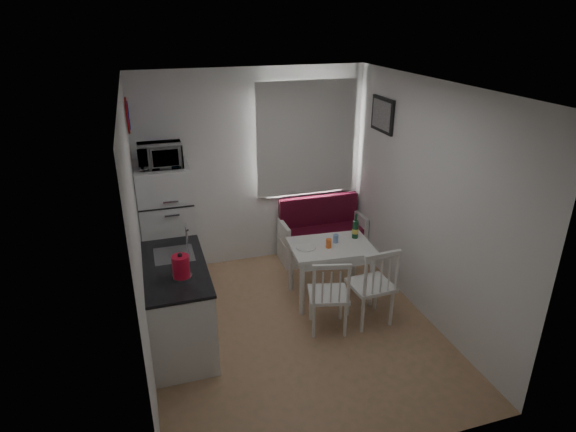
% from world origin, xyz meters
% --- Properties ---
extents(floor, '(3.00, 3.50, 0.02)m').
position_xyz_m(floor, '(0.00, 0.00, 0.00)').
color(floor, '#9C7E53').
rests_on(floor, ground).
extents(ceiling, '(3.00, 3.50, 0.02)m').
position_xyz_m(ceiling, '(0.00, 0.00, 2.60)').
color(ceiling, white).
rests_on(ceiling, wall_back).
extents(wall_back, '(3.00, 0.02, 2.60)m').
position_xyz_m(wall_back, '(0.00, 1.75, 1.30)').
color(wall_back, white).
rests_on(wall_back, floor).
extents(wall_front, '(3.00, 0.02, 2.60)m').
position_xyz_m(wall_front, '(0.00, -1.75, 1.30)').
color(wall_front, white).
rests_on(wall_front, floor).
extents(wall_left, '(0.02, 3.50, 2.60)m').
position_xyz_m(wall_left, '(-1.50, 0.00, 1.30)').
color(wall_left, white).
rests_on(wall_left, floor).
extents(wall_right, '(0.02, 3.50, 2.60)m').
position_xyz_m(wall_right, '(1.50, 0.00, 1.30)').
color(wall_right, white).
rests_on(wall_right, floor).
extents(window, '(1.22, 0.06, 1.47)m').
position_xyz_m(window, '(0.70, 1.72, 1.62)').
color(window, white).
rests_on(window, wall_back).
extents(curtain, '(1.35, 0.02, 1.50)m').
position_xyz_m(curtain, '(0.70, 1.65, 1.68)').
color(curtain, white).
rests_on(curtain, wall_back).
extents(kitchen_counter, '(0.62, 1.32, 1.16)m').
position_xyz_m(kitchen_counter, '(-1.20, 0.16, 0.46)').
color(kitchen_counter, white).
rests_on(kitchen_counter, floor).
extents(wall_sign, '(0.03, 0.40, 0.40)m').
position_xyz_m(wall_sign, '(-1.47, 1.45, 2.15)').
color(wall_sign, '#1A229C').
rests_on(wall_sign, wall_left).
extents(picture_frame, '(0.04, 0.52, 0.42)m').
position_xyz_m(picture_frame, '(1.48, 1.10, 2.05)').
color(picture_frame, black).
rests_on(picture_frame, wall_right).
extents(bench, '(1.20, 0.46, 0.85)m').
position_xyz_m(bench, '(0.89, 1.51, 0.28)').
color(bench, white).
rests_on(bench, floor).
extents(dining_table, '(0.99, 0.73, 0.71)m').
position_xyz_m(dining_table, '(0.60, 0.48, 0.63)').
color(dining_table, white).
rests_on(dining_table, floor).
extents(chair_left, '(0.50, 0.49, 0.47)m').
position_xyz_m(chair_left, '(0.35, -0.18, 0.55)').
color(chair_left, white).
rests_on(chair_left, floor).
extents(chair_right, '(0.46, 0.44, 0.50)m').
position_xyz_m(chair_right, '(0.85, -0.19, 0.58)').
color(chair_right, white).
rests_on(chair_right, floor).
extents(fridge, '(0.62, 0.62, 1.56)m').
position_xyz_m(fridge, '(-1.18, 1.40, 0.78)').
color(fridge, white).
rests_on(fridge, floor).
extents(microwave, '(0.49, 0.33, 0.27)m').
position_xyz_m(microwave, '(-1.18, 1.35, 1.70)').
color(microwave, white).
rests_on(microwave, fridge).
extents(kettle, '(0.19, 0.19, 0.26)m').
position_xyz_m(kettle, '(-1.15, -0.12, 1.03)').
color(kettle, red).
rests_on(kettle, kitchen_counter).
extents(wine_bottle, '(0.08, 0.08, 0.31)m').
position_xyz_m(wine_bottle, '(0.95, 0.58, 0.86)').
color(wine_bottle, '#154325').
rests_on(wine_bottle, dining_table).
extents(drinking_glass_orange, '(0.06, 0.06, 0.11)m').
position_xyz_m(drinking_glass_orange, '(0.55, 0.43, 0.76)').
color(drinking_glass_orange, orange).
rests_on(drinking_glass_orange, dining_table).
extents(drinking_glass_blue, '(0.06, 0.06, 0.10)m').
position_xyz_m(drinking_glass_blue, '(0.68, 0.53, 0.76)').
color(drinking_glass_blue, '#7C9ED3').
rests_on(drinking_glass_blue, dining_table).
extents(plate, '(0.23, 0.23, 0.02)m').
position_xyz_m(plate, '(0.30, 0.50, 0.71)').
color(plate, white).
rests_on(plate, dining_table).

